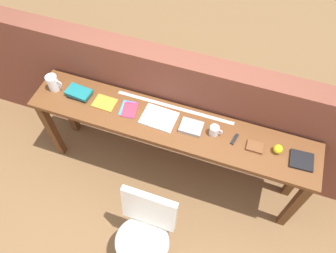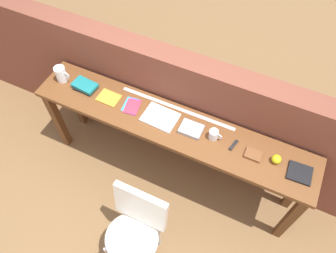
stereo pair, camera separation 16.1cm
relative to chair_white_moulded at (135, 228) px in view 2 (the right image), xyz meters
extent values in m
plane|color=brown|center=(-0.07, 0.52, -0.53)|extent=(40.00, 40.00, 0.00)
cube|color=brown|center=(-0.07, 1.16, 0.13)|extent=(6.00, 0.20, 1.31)
cube|color=brown|center=(-0.07, 0.82, 0.33)|extent=(2.50, 0.44, 0.04)
cube|color=#5B341A|center=(-1.26, 0.66, -0.11)|extent=(0.07, 0.07, 0.84)
cube|color=#5B341A|center=(1.12, 0.66, -0.11)|extent=(0.07, 0.07, 0.84)
cube|color=#5B341A|center=(-1.26, 0.98, -0.11)|extent=(0.07, 0.07, 0.84)
cube|color=#5B341A|center=(1.12, 0.98, -0.11)|extent=(0.07, 0.07, 0.84)
ellipsoid|color=silver|center=(0.00, -0.07, -0.08)|extent=(0.44, 0.42, 0.08)
cube|color=silver|center=(0.00, 0.12, 0.16)|extent=(0.44, 0.11, 0.40)
cylinder|color=#B2B2B7|center=(-0.17, 0.09, -0.32)|extent=(0.02, 0.02, 0.41)
cylinder|color=#B2B2B7|center=(0.16, 0.09, -0.32)|extent=(0.02, 0.02, 0.41)
cylinder|color=white|center=(-1.18, 0.84, 0.43)|extent=(0.10, 0.10, 0.15)
cone|color=white|center=(-1.18, 0.81, 0.52)|extent=(0.04, 0.03, 0.04)
torus|color=white|center=(-1.12, 0.84, 0.44)|extent=(0.07, 0.01, 0.07)
cube|color=black|center=(-0.93, 0.84, 0.36)|extent=(0.18, 0.14, 0.02)
cube|color=#19757A|center=(-0.93, 0.84, 0.39)|extent=(0.23, 0.15, 0.03)
cube|color=gold|center=(-0.68, 0.83, 0.36)|extent=(0.20, 0.15, 0.01)
cube|color=#3399D8|center=(-0.47, 0.84, 0.35)|extent=(0.13, 0.18, 0.00)
cube|color=purple|center=(-0.44, 0.83, 0.36)|extent=(0.13, 0.18, 0.00)
cube|color=#E5334C|center=(-0.44, 0.83, 0.36)|extent=(0.15, 0.18, 0.00)
cube|color=white|center=(-0.17, 0.83, 0.36)|extent=(0.30, 0.23, 0.02)
cube|color=#9E9EA3|center=(0.11, 0.83, 0.37)|extent=(0.19, 0.15, 0.03)
cylinder|color=white|center=(0.30, 0.84, 0.40)|extent=(0.08, 0.08, 0.09)
torus|color=white|center=(0.35, 0.84, 0.40)|extent=(0.06, 0.01, 0.06)
cube|color=black|center=(0.48, 0.83, 0.36)|extent=(0.05, 0.11, 0.02)
cube|color=brown|center=(0.65, 0.82, 0.37)|extent=(0.13, 0.10, 0.02)
sphere|color=yellow|center=(0.82, 0.84, 0.39)|extent=(0.07, 0.07, 0.07)
cube|color=black|center=(1.01, 0.81, 0.36)|extent=(0.19, 0.17, 0.02)
cube|color=silver|center=(-0.09, 0.99, 0.35)|extent=(1.06, 0.03, 0.00)
camera|label=1|loc=(0.43, -0.67, 2.61)|focal=35.00mm
camera|label=2|loc=(0.58, -0.61, 2.61)|focal=35.00mm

